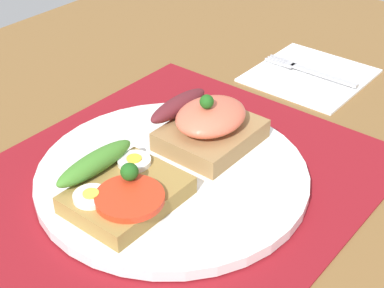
{
  "coord_description": "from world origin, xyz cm",
  "views": [
    {
      "loc": [
        -33.07,
        -29.15,
        34.11
      ],
      "look_at": [
        3.0,
        0.0,
        2.89
      ],
      "focal_mm": 53.97,
      "sensor_mm": 36.0,
      "label": 1
    }
  ],
  "objects_px": {
    "sandwich_egg_tomato": "(124,190)",
    "fork": "(307,70)",
    "sandwich_salmon": "(209,125)",
    "napkin": "(310,74)",
    "plate": "(172,175)"
  },
  "relations": [
    {
      "from": "sandwich_salmon",
      "to": "sandwich_egg_tomato",
      "type": "bearing_deg",
      "value": 179.72
    },
    {
      "from": "sandwich_salmon",
      "to": "fork",
      "type": "xyz_separation_m",
      "value": [
        0.22,
        0.01,
        -0.03
      ]
    },
    {
      "from": "sandwich_egg_tomato",
      "to": "napkin",
      "type": "relative_size",
      "value": 0.7
    },
    {
      "from": "sandwich_salmon",
      "to": "fork",
      "type": "relative_size",
      "value": 0.75
    },
    {
      "from": "plate",
      "to": "sandwich_egg_tomato",
      "type": "relative_size",
      "value": 2.61
    },
    {
      "from": "sandwich_salmon",
      "to": "napkin",
      "type": "distance_m",
      "value": 0.22
    },
    {
      "from": "plate",
      "to": "sandwich_egg_tomato",
      "type": "distance_m",
      "value": 0.06
    },
    {
      "from": "fork",
      "to": "sandwich_salmon",
      "type": "bearing_deg",
      "value": -177.55
    },
    {
      "from": "plate",
      "to": "sandwich_egg_tomato",
      "type": "height_order",
      "value": "sandwich_egg_tomato"
    },
    {
      "from": "sandwich_salmon",
      "to": "napkin",
      "type": "height_order",
      "value": "sandwich_salmon"
    },
    {
      "from": "sandwich_egg_tomato",
      "to": "fork",
      "type": "xyz_separation_m",
      "value": [
        0.34,
        0.01,
        -0.02
      ]
    },
    {
      "from": "plate",
      "to": "sandwich_salmon",
      "type": "height_order",
      "value": "sandwich_salmon"
    },
    {
      "from": "sandwich_salmon",
      "to": "napkin",
      "type": "bearing_deg",
      "value": 1.35
    },
    {
      "from": "plate",
      "to": "napkin",
      "type": "relative_size",
      "value": 1.82
    },
    {
      "from": "sandwich_egg_tomato",
      "to": "sandwich_salmon",
      "type": "height_order",
      "value": "sandwich_salmon"
    }
  ]
}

